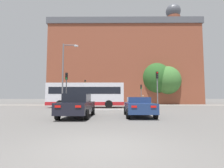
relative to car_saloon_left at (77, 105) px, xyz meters
The scene contains 17 objects.
ground_plane 7.66m from the car_saloon_left, 73.82° to the right, with size 400.00×400.00×0.00m, color #605E5B.
stop_line_strip 7.86m from the car_saloon_left, 74.26° to the left, with size 7.63×0.30×0.01m, color silver.
far_pavement 19.98m from the car_saloon_left, 83.90° to the left, with size 68.47×2.50×0.01m, color gray.
brick_civic_building 30.53m from the car_saloon_left, 80.23° to the left, with size 32.89×11.58×23.98m.
car_saloon_left is the anchor object (origin of this frame).
car_roadster_right 4.28m from the car_saloon_left, ahead, with size 2.00×4.49×1.36m.
bus_crossing_lead 11.74m from the car_saloon_left, 96.15° to the left, with size 10.12×2.72×3.27m.
traffic_light_near_right 11.08m from the car_saloon_left, 46.52° to the left, with size 0.26×0.31×4.32m.
traffic_light_far_right 20.83m from the car_saloon_left, 68.90° to the left, with size 0.26×0.31×3.70m.
traffic_light_near_left 9.20m from the car_saloon_left, 110.06° to the left, with size 0.26×0.31×4.27m.
traffic_light_far_left 19.60m from the car_saloon_left, 97.77° to the left, with size 0.26×0.31×4.52m.
street_lamp_junction 8.92m from the car_saloon_left, 111.63° to the left, with size 1.79×0.36×7.49m.
pedestrian_waiting 21.43m from the car_saloon_left, 68.42° to the left, with size 0.45×0.42×1.78m.
pedestrian_walking_east 21.10m from the car_saloon_left, 104.60° to the left, with size 0.41×0.45×1.85m.
pedestrian_walking_west 20.92m from the car_saloon_left, 105.98° to the left, with size 0.44×0.31×1.59m.
tree_by_building 27.63m from the car_saloon_left, 60.28° to the left, with size 5.50×5.50×7.79m.
tree_kerbside 27.51m from the car_saloon_left, 65.12° to the left, with size 6.38×6.38×8.72m.
Camera 1 is at (0.33, -4.68, 1.32)m, focal length 28.00 mm.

